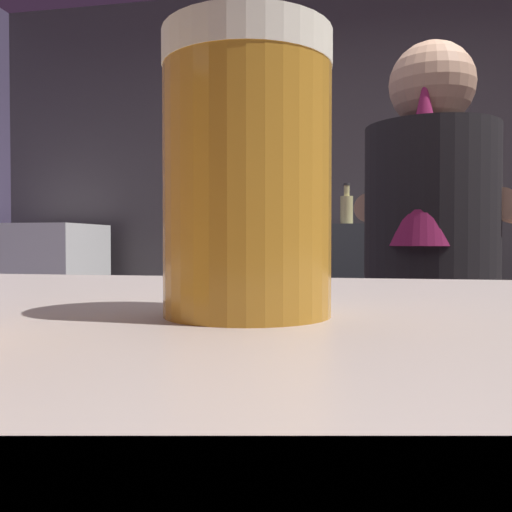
% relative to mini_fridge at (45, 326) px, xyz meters
% --- Properties ---
extents(wall_back, '(5.20, 0.10, 2.70)m').
position_rel_mini_fridge_xyz_m(wall_back, '(2.05, 0.45, 0.73)').
color(wall_back, '#4D484A').
rests_on(wall_back, ground).
extents(back_shelf, '(0.83, 0.36, 1.23)m').
position_rel_mini_fridge_xyz_m(back_shelf, '(2.15, 0.17, -0.00)').
color(back_shelf, '#393F42').
rests_on(back_shelf, ground).
extents(mini_fridge, '(0.60, 0.58, 1.24)m').
position_rel_mini_fridge_xyz_m(mini_fridge, '(0.00, 0.00, 0.00)').
color(mini_fridge, white).
rests_on(mini_fridge, ground).
extents(bartender, '(0.50, 0.55, 1.65)m').
position_rel_mini_fridge_xyz_m(bartender, '(2.08, -1.56, 0.33)').
color(bartender, '#33353C').
rests_on(bartender, ground).
extents(mixing_bowl, '(0.16, 0.16, 0.05)m').
position_rel_mini_fridge_xyz_m(mixing_bowl, '(1.61, -1.22, 0.31)').
color(mixing_bowl, '#CC483C').
rests_on(mixing_bowl, prep_counter).
extents(chefs_knife, '(0.24, 0.07, 0.01)m').
position_rel_mini_fridge_xyz_m(chefs_knife, '(2.36, -1.16, 0.29)').
color(chefs_knife, silver).
rests_on(chefs_knife, prep_counter).
extents(pint_glass_far, '(0.08, 0.08, 0.13)m').
position_rel_mini_fridge_xyz_m(pint_glass_far, '(1.86, -2.82, 0.54)').
color(pint_glass_far, '#BD8025').
rests_on(pint_glass_far, bar_counter).
extents(bottle_soy, '(0.06, 0.06, 0.27)m').
position_rel_mini_fridge_xyz_m(bottle_soy, '(2.34, 0.15, 0.72)').
color(bottle_soy, '#45812E').
rests_on(bottle_soy, back_shelf).
extents(bottle_vinegar, '(0.07, 0.07, 0.21)m').
position_rel_mini_fridge_xyz_m(bottle_vinegar, '(2.20, 0.20, 0.69)').
color(bottle_vinegar, black).
rests_on(bottle_vinegar, back_shelf).
extents(bottle_olive_oil, '(0.07, 0.07, 0.23)m').
position_rel_mini_fridge_xyz_m(bottle_olive_oil, '(1.80, 0.09, 0.70)').
color(bottle_olive_oil, '#D3CA80').
rests_on(bottle_olive_oil, back_shelf).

